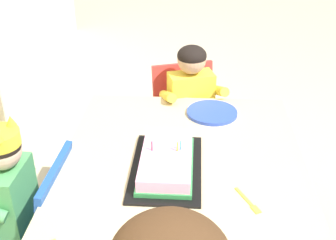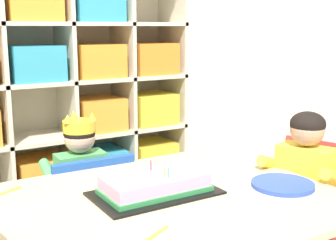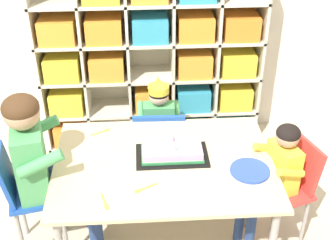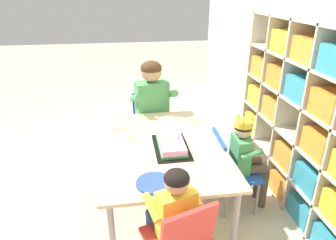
{
  "view_description": "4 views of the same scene",
  "coord_description": "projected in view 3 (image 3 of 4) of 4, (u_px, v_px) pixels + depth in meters",
  "views": [
    {
      "loc": [
        -1.21,
        -0.03,
        1.52
      ],
      "look_at": [
        0.05,
        0.05,
        0.81
      ],
      "focal_mm": 46.86,
      "sensor_mm": 36.0,
      "label": 1
    },
    {
      "loc": [
        -0.66,
        -1.2,
        1.16
      ],
      "look_at": [
        0.1,
        0.04,
        0.86
      ],
      "focal_mm": 48.75,
      "sensor_mm": 36.0,
      "label": 2
    },
    {
      "loc": [
        -0.11,
        -2.06,
        2.22
      ],
      "look_at": [
        0.03,
        0.09,
        0.84
      ],
      "focal_mm": 49.36,
      "sensor_mm": 36.0,
      "label": 3
    },
    {
      "loc": [
        1.94,
        -0.25,
        1.7
      ],
      "look_at": [
        0.03,
        0.03,
        0.83
      ],
      "focal_mm": 32.21,
      "sensor_mm": 36.0,
      "label": 4
    }
  ],
  "objects": [
    {
      "name": "ground",
      "position": [
        164.0,
        239.0,
        2.94
      ],
      "size": [
        16.0,
        16.0,
        0.0
      ],
      "primitive_type": "plane",
      "color": "beige"
    },
    {
      "name": "storage_cubby_shelf",
      "position": [
        153.0,
        62.0,
        3.51
      ],
      "size": [
        1.67,
        0.32,
        1.48
      ],
      "color": "beige",
      "rests_on": "ground"
    },
    {
      "name": "activity_table",
      "position": [
        164.0,
        169.0,
        2.63
      ],
      "size": [
        1.24,
        0.88,
        0.62
      ],
      "color": "#D1B789",
      "rests_on": "ground"
    },
    {
      "name": "classroom_chair_blue",
      "position": [
        159.0,
        141.0,
        3.19
      ],
      "size": [
        0.38,
        0.35,
        0.65
      ],
      "rotation": [
        0.0,
        0.0,
        3.11
      ],
      "color": "#1E4CA8",
      "rests_on": "ground"
    },
    {
      "name": "child_with_crown",
      "position": [
        158.0,
        117.0,
        3.22
      ],
      "size": [
        0.3,
        0.31,
        0.81
      ],
      "rotation": [
        0.0,
        0.0,
        3.11
      ],
      "color": "#4C9E5B",
      "rests_on": "ground"
    },
    {
      "name": "classroom_chair_adult_side",
      "position": [
        27.0,
        190.0,
        2.63
      ],
      "size": [
        0.38,
        0.39,
        0.73
      ],
      "rotation": [
        0.0,
        0.0,
        1.77
      ],
      "color": "#1E4CA8",
      "rests_on": "ground"
    },
    {
      "name": "adult_helper_seated",
      "position": [
        43.0,
        158.0,
        2.54
      ],
      "size": [
        0.46,
        0.45,
        1.07
      ],
      "rotation": [
        0.0,
        0.0,
        1.77
      ],
      "color": "#4C9E5B",
      "rests_on": "ground"
    },
    {
      "name": "classroom_chair_guest_side",
      "position": [
        287.0,
        182.0,
        2.74
      ],
      "size": [
        0.4,
        0.41,
        0.7
      ],
      "rotation": [
        0.0,
        0.0,
        -1.25
      ],
      "color": "red",
      "rests_on": "ground"
    },
    {
      "name": "guest_at_table_side",
      "position": [
        275.0,
        171.0,
        2.65
      ],
      "size": [
        0.34,
        0.33,
        0.85
      ],
      "rotation": [
        0.0,
        0.0,
        -1.25
      ],
      "color": "yellow",
      "rests_on": "ground"
    },
    {
      "name": "birthday_cake_on_tray",
      "position": [
        172.0,
        152.0,
        2.64
      ],
      "size": [
        0.41,
        0.24,
        0.1
      ],
      "color": "black",
      "rests_on": "activity_table"
    },
    {
      "name": "paper_plate_stack",
      "position": [
        250.0,
        171.0,
        2.53
      ],
      "size": [
        0.22,
        0.22,
        0.01
      ],
      "primitive_type": "cylinder",
      "color": "blue",
      "rests_on": "activity_table"
    },
    {
      "name": "paper_napkin_square",
      "position": [
        92.0,
        152.0,
        2.68
      ],
      "size": [
        0.17,
        0.17,
        0.0
      ],
      "primitive_type": "cube",
      "rotation": [
        0.0,
        0.0,
        -0.43
      ],
      "color": "white",
      "rests_on": "activity_table"
    },
    {
      "name": "fork_near_cake_tray",
      "position": [
        144.0,
        188.0,
        2.41
      ],
      "size": [
        0.13,
        0.08,
        0.0
      ],
      "rotation": [
        0.0,
        0.0,
        0.48
      ],
      "color": "yellow",
      "rests_on": "activity_table"
    },
    {
      "name": "fork_scattered_mid_table",
      "position": [
        105.0,
        202.0,
        2.32
      ],
      "size": [
        0.05,
        0.12,
        0.0
      ],
      "rotation": [
        0.0,
        0.0,
        1.88
      ],
      "color": "yellow",
      "rests_on": "activity_table"
    },
    {
      "name": "fork_near_child_seat",
      "position": [
        102.0,
        132.0,
        2.86
      ],
      "size": [
        0.12,
        0.08,
        0.0
      ],
      "rotation": [
        0.0,
        0.0,
        3.65
      ],
      "color": "yellow",
      "rests_on": "activity_table"
    }
  ]
}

